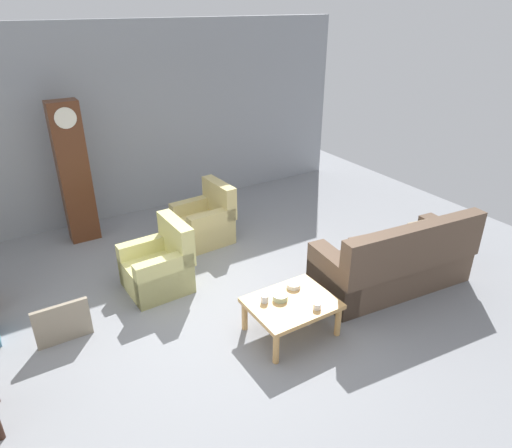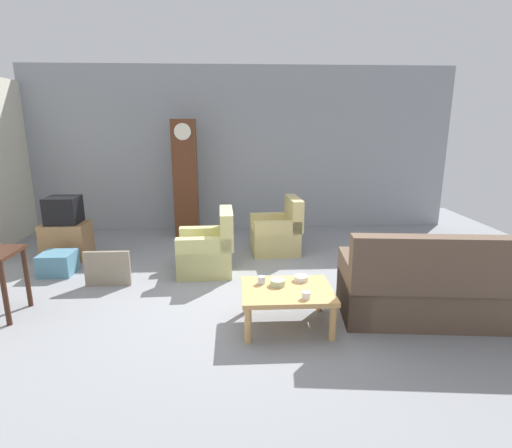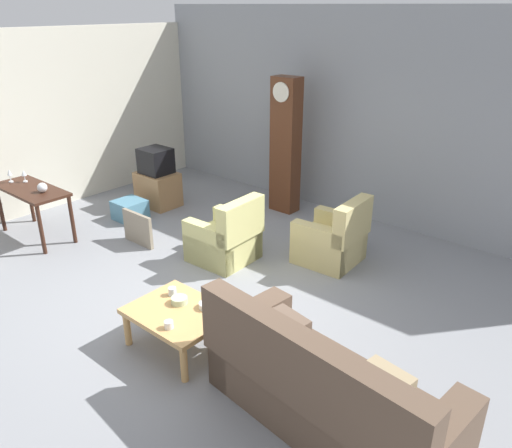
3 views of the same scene
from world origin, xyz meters
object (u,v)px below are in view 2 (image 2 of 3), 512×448
Objects in this scene: framed_picture_leaning at (107,269)px; storage_box_blue at (58,263)px; couch_floral at (440,290)px; armchair_olive_far at (278,234)px; cup_blue_rimmed at (261,280)px; grandfather_clock at (185,179)px; tv_crt at (63,210)px; bowl_white_stacked at (301,278)px; tv_stand_cabinet at (67,241)px; bowl_shallow_green at (278,282)px; cup_white_porcelain at (306,295)px; coffee_table_wood at (287,294)px; armchair_olive_near at (208,252)px.

storage_box_blue is at bearing 150.25° from framed_picture_leaning.
armchair_olive_far is at bearing 121.22° from couch_floral.
storage_box_blue is 5.37× the size of cup_blue_rimmed.
grandfather_clock is 4.84× the size of storage_box_blue.
bowl_white_stacked is (3.42, -2.18, -0.34)m from tv_crt.
bowl_white_stacked is (3.42, -2.18, 0.16)m from tv_stand_cabinet.
bowl_shallow_green is at bearing -96.04° from armchair_olive_far.
tv_crt is 3.91m from bowl_shallow_green.
tv_crt is 1.06× the size of storage_box_blue.
armchair_olive_far is 10.91× the size of cup_blue_rimmed.
bowl_white_stacked is at bearing 8.14° from cup_blue_rimmed.
grandfather_clock is 2.71m from storage_box_blue.
grandfather_clock is 3.85m from bowl_white_stacked.
cup_blue_rimmed is at bearing 135.89° from cup_white_porcelain.
coffee_table_wood is 0.16m from bowl_shallow_green.
bowl_white_stacked is at bearing -64.32° from grandfather_clock.
bowl_shallow_green is (2.16, -1.11, 0.21)m from framed_picture_leaning.
cup_white_porcelain is 0.54× the size of bowl_white_stacked.
storage_box_blue is 2.70× the size of bowl_shallow_green.
tv_crt is 3.74m from cup_blue_rimmed.
bowl_shallow_green is (0.17, -0.06, -0.01)m from cup_blue_rimmed.
bowl_shallow_green is at bearing -27.21° from framed_picture_leaning.
cup_blue_rimmed is at bearing -65.88° from armchair_olive_near.
armchair_olive_near is 2.21m from cup_white_porcelain.
armchair_olive_far reaches higher than framed_picture_leaning.
grandfather_clock reaches higher than armchair_olive_far.
armchair_olive_near is 1.39m from framed_picture_leaning.
bowl_white_stacked is (0.18, 0.22, 0.09)m from coffee_table_wood.
bowl_white_stacked is (0.01, -2.34, 0.14)m from armchair_olive_far.
cup_white_porcelain is at bearing -44.11° from cup_blue_rimmed.
cup_blue_rimmed is (-1.96, 0.11, 0.11)m from couch_floral.
storage_box_blue is (-3.10, 1.70, -0.20)m from coffee_table_wood.
framed_picture_leaning is at bearing -50.26° from tv_crt.
storage_box_blue is 2.83× the size of bowl_white_stacked.
grandfather_clock is (-0.52, 1.97, 0.79)m from armchair_olive_near.
grandfather_clock is 2.69m from framed_picture_leaning.
armchair_olive_far reaches higher than storage_box_blue.
armchair_olive_far is 3.44m from tv_crt.
coffee_table_wood is 4.02m from tv_stand_cabinet.
armchair_olive_near is at bearing -17.71° from tv_crt.
couch_floral is 2.94m from armchair_olive_far.
armchair_olive_far is 0.96× the size of coffee_table_wood.
tv_stand_cabinet is at bearing 100.74° from storage_box_blue.
armchair_olive_far reaches higher than bowl_white_stacked.
grandfather_clock is 3.85m from bowl_shallow_green.
grandfather_clock is at bearing 49.74° from storage_box_blue.
tv_stand_cabinet is 8.07× the size of cup_blue_rimmed.
tv_stand_cabinet is (-1.78, -1.24, -0.81)m from grandfather_clock.
tv_stand_cabinet is (-3.41, -0.16, -0.01)m from armchair_olive_far.
bowl_shallow_green is at bearing -18.25° from cup_blue_rimmed.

